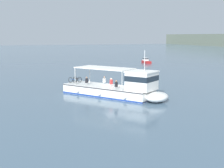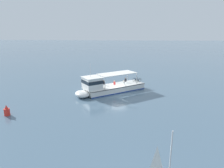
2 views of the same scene
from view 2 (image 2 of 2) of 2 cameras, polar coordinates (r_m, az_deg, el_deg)
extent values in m
plane|color=slate|center=(34.20, 1.91, -2.70)|extent=(400.00, 400.00, 0.00)
cube|color=white|center=(35.29, 0.82, -1.20)|extent=(10.58, 9.00, 1.10)
ellipsoid|color=white|center=(32.47, -8.40, -2.80)|extent=(3.52, 3.68, 1.01)
cube|color=navy|center=(35.41, 0.82, -1.90)|extent=(10.61, 9.03, 0.16)
cube|color=#2D2D33|center=(35.16, 0.83, -0.47)|extent=(10.62, 9.05, 0.10)
cube|color=white|center=(32.78, -5.63, 0.19)|extent=(3.71, 3.73, 1.90)
cube|color=#19232D|center=(32.70, -5.65, 0.75)|extent=(3.78, 3.81, 0.56)
cube|color=white|center=(32.54, -5.68, 1.91)|extent=(3.93, 3.96, 0.12)
cube|color=white|center=(34.90, 1.46, 3.01)|extent=(7.14, 6.35, 0.10)
cylinder|color=silver|center=(32.34, -2.02, 0.14)|extent=(0.08, 0.08, 2.00)
cylinder|color=silver|center=(34.65, -4.28, 1.11)|extent=(0.08, 0.08, 2.00)
cylinder|color=silver|center=(35.95, 6.98, 1.54)|extent=(0.08, 0.08, 2.00)
cylinder|color=silver|center=(38.04, 4.40, 2.35)|extent=(0.08, 0.08, 2.00)
cylinder|color=silver|center=(32.18, -6.21, 3.86)|extent=(0.06, 0.06, 2.20)
sphere|color=white|center=(35.16, -5.42, -1.42)|extent=(0.36, 0.36, 0.36)
sphere|color=white|center=(36.70, -0.82, -0.66)|extent=(0.36, 0.36, 0.36)
sphere|color=white|center=(38.35, 3.14, 0.00)|extent=(0.36, 0.36, 0.36)
torus|color=black|center=(37.31, 7.08, 0.97)|extent=(0.57, 0.44, 0.66)
torus|color=black|center=(37.75, 7.91, 1.11)|extent=(0.57, 0.44, 0.66)
cylinder|color=#232328|center=(37.50, 7.50, 1.22)|extent=(0.60, 0.46, 0.06)
torus|color=black|center=(37.99, 6.23, 1.25)|extent=(0.57, 0.44, 0.66)
torus|color=black|center=(38.42, 7.05, 1.38)|extent=(0.57, 0.44, 0.66)
cylinder|color=#1E478C|center=(38.18, 6.64, 1.49)|extent=(0.60, 0.46, 0.06)
cube|color=black|center=(36.89, 3.87, 1.10)|extent=(0.37, 0.39, 0.52)
sphere|color=#9E7051|center=(36.81, 3.88, 1.66)|extent=(0.20, 0.20, 0.20)
cube|color=white|center=(34.87, 3.36, 0.30)|extent=(0.37, 0.39, 0.52)
sphere|color=beige|center=(34.78, 3.37, 0.89)|extent=(0.20, 0.20, 0.20)
cube|color=red|center=(34.62, 0.71, 0.22)|extent=(0.37, 0.39, 0.52)
sphere|color=beige|center=(34.53, 0.71, 0.81)|extent=(0.20, 0.20, 0.20)
cube|color=black|center=(34.87, -2.40, 0.31)|extent=(0.37, 0.39, 0.52)
sphere|color=#9E7051|center=(34.78, -2.41, 0.90)|extent=(0.20, 0.20, 0.20)
cylinder|color=red|center=(28.64, -27.69, -7.07)|extent=(0.70, 0.70, 0.90)
cone|color=red|center=(28.41, -27.86, -5.75)|extent=(0.42, 0.42, 0.50)
camera|label=1|loc=(56.32, -33.64, 8.81)|focal=48.43mm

